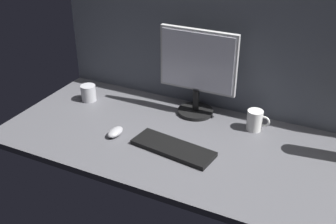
{
  "coord_description": "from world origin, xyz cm",
  "views": [
    {
      "loc": [
        56.76,
        -145.33,
        100.62
      ],
      "look_at": [
        -4.07,
        0.0,
        14.0
      ],
      "focal_mm": 43.79,
      "sensor_mm": 36.0,
      "label": 1
    }
  ],
  "objects": [
    {
      "name": "ground_plane",
      "position": [
        0.0,
        0.0,
        -1.5
      ],
      "size": [
        180.0,
        80.0,
        3.0
      ],
      "primitive_type": "cube",
      "color": "#515156"
    },
    {
      "name": "cubicle_wall_back",
      "position": [
        0.0,
        37.5,
        33.85
      ],
      "size": [
        180.0,
        5.0,
        67.69
      ],
      "color": "#565B66",
      "rests_on": "ground_plane"
    },
    {
      "name": "monitor",
      "position": [
        -10.17,
        25.13,
        23.74
      ],
      "size": [
        38.87,
        18.0,
        43.41
      ],
      "color": "black",
      "rests_on": "ground_plane"
    },
    {
      "name": "keyboard",
      "position": [
        -6.1,
        -10.72,
        1.0
      ],
      "size": [
        38.37,
        17.68,
        2.0
      ],
      "primitive_type": "cube",
      "rotation": [
        0.0,
        0.0,
        -0.13
      ],
      "color": "black",
      "rests_on": "ground_plane"
    },
    {
      "name": "mouse",
      "position": [
        -35.27,
        -11.38,
        1.7
      ],
      "size": [
        5.96,
        9.8,
        3.4
      ],
      "primitive_type": "ellipsoid",
      "rotation": [
        0.0,
        0.0,
        -0.04
      ],
      "color": "#99999E",
      "rests_on": "ground_plane"
    },
    {
      "name": "mug_ceramic_white",
      "position": [
        21.06,
        21.77,
        4.99
      ],
      "size": [
        10.84,
        7.35,
        9.92
      ],
      "color": "white",
      "rests_on": "ground_plane"
    },
    {
      "name": "mug_steel",
      "position": [
        -67.12,
        12.73,
        4.32
      ],
      "size": [
        7.99,
        7.99,
        8.65
      ],
      "color": "#B2B2B7",
      "rests_on": "ground_plane"
    }
  ]
}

